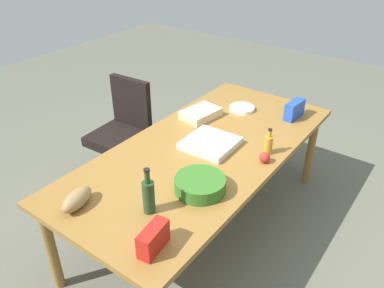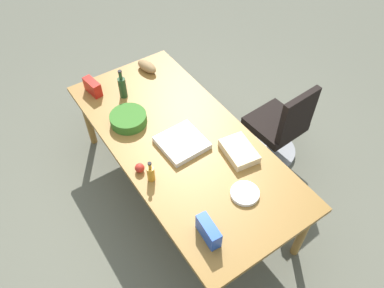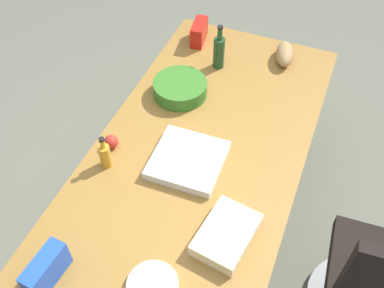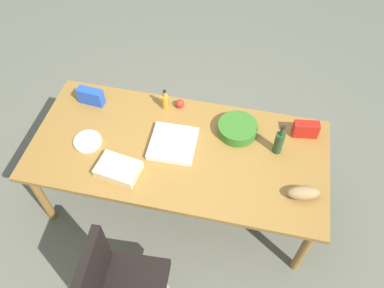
% 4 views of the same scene
% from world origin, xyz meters
% --- Properties ---
extents(ground_plane, '(10.00, 10.00, 0.00)m').
position_xyz_m(ground_plane, '(0.00, 0.00, 0.00)').
color(ground_plane, '#5E5F50').
extents(conference_table, '(2.38, 1.10, 0.76)m').
position_xyz_m(conference_table, '(0.00, 0.00, 0.69)').
color(conference_table, olive).
rests_on(conference_table, ground).
extents(office_chair, '(0.56, 0.56, 0.96)m').
position_xyz_m(office_chair, '(-0.15, -1.05, 0.37)').
color(office_chair, gray).
rests_on(office_chair, ground).
extents(chip_bag_red, '(0.21, 0.11, 0.14)m').
position_xyz_m(chip_bag_red, '(0.98, 0.36, 0.83)').
color(chip_bag_red, red).
rests_on(chip_bag_red, conference_table).
extents(dressing_bottle, '(0.07, 0.07, 0.20)m').
position_xyz_m(dressing_bottle, '(-0.21, 0.41, 0.83)').
color(dressing_bottle, '#C68724').
rests_on(dressing_bottle, conference_table).
extents(salad_bowl, '(0.36, 0.36, 0.09)m').
position_xyz_m(salad_bowl, '(0.43, 0.27, 0.80)').
color(salad_bowl, '#326821').
rests_on(salad_bowl, conference_table).
extents(apple_red, '(0.10, 0.10, 0.08)m').
position_xyz_m(apple_red, '(-0.09, 0.45, 0.79)').
color(apple_red, '#B52A1F').
rests_on(apple_red, conference_table).
extents(pizza_box, '(0.37, 0.37, 0.05)m').
position_xyz_m(pizza_box, '(-0.05, 0.02, 0.78)').
color(pizza_box, silver).
rests_on(pizza_box, conference_table).
extents(bread_loaf, '(0.26, 0.16, 0.10)m').
position_xyz_m(bread_loaf, '(0.98, -0.23, 0.81)').
color(bread_loaf, olive).
rests_on(bread_loaf, conference_table).
extents(chip_bag_blue, '(0.23, 0.10, 0.15)m').
position_xyz_m(chip_bag_blue, '(-0.86, 0.33, 0.83)').
color(chip_bag_blue, blue).
rests_on(chip_bag_blue, conference_table).
extents(sheet_cake, '(0.35, 0.26, 0.07)m').
position_xyz_m(sheet_cake, '(-0.39, -0.31, 0.79)').
color(sheet_cake, beige).
rests_on(sheet_cake, conference_table).
extents(wine_bottle, '(0.09, 0.09, 0.30)m').
position_xyz_m(wine_bottle, '(0.77, 0.14, 0.87)').
color(wine_bottle, '#1F3F20').
rests_on(wine_bottle, conference_table).
extents(paper_plate_stack, '(0.24, 0.24, 0.03)m').
position_xyz_m(paper_plate_stack, '(-0.73, -0.10, 0.77)').
color(paper_plate_stack, white).
rests_on(paper_plate_stack, conference_table).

